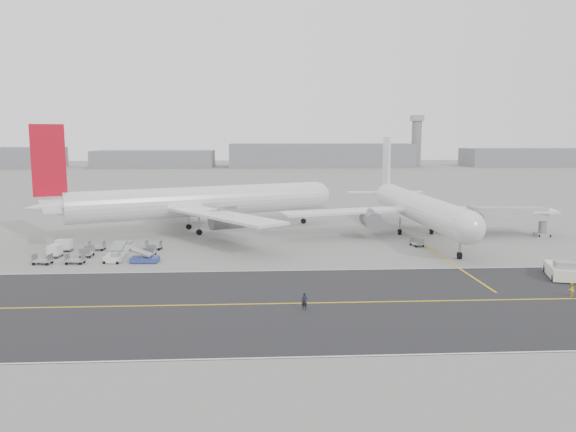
{
  "coord_description": "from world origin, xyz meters",
  "views": [
    {
      "loc": [
        0.61,
        -80.3,
        19.23
      ],
      "look_at": [
        5.86,
        12.0,
        5.85
      ],
      "focal_mm": 35.0,
      "sensor_mm": 36.0,
      "label": 1
    }
  ],
  "objects": [
    {
      "name": "airliner_b",
      "position": [
        31.59,
        25.49,
        5.41
      ],
      "size": [
        53.85,
        54.5,
        18.79
      ],
      "rotation": [
        0.0,
        0.0,
        0.03
      ],
      "color": "silver",
      "rests_on": "ground"
    },
    {
      "name": "ground",
      "position": [
        0.0,
        0.0,
        0.0
      ],
      "size": [
        700.0,
        700.0,
        0.0
      ],
      "primitive_type": "plane",
      "color": "gray",
      "rests_on": "ground"
    },
    {
      "name": "taxiway",
      "position": [
        5.02,
        -17.98,
        0.01
      ],
      "size": [
        220.0,
        59.0,
        0.03
      ],
      "color": "#2C2C2F",
      "rests_on": "ground"
    },
    {
      "name": "pushback_tug",
      "position": [
        41.85,
        -8.44,
        1.06
      ],
      "size": [
        5.15,
        9.16,
        2.59
      ],
      "rotation": [
        0.0,
        0.0,
        -0.29
      ],
      "color": "silver",
      "rests_on": "ground"
    },
    {
      "name": "ground_crew_a",
      "position": [
        5.84,
        -20.43,
        0.98
      ],
      "size": [
        0.85,
        0.72,
        1.96
      ],
      "primitive_type": "imported",
      "rotation": [
        0.0,
        0.0,
        -0.43
      ],
      "color": "black",
      "rests_on": "ground"
    },
    {
      "name": "ground_crew_b",
      "position": [
        38.26,
        -17.06,
        0.84
      ],
      "size": [
        1.0,
        0.9,
        1.68
      ],
      "primitive_type": "imported",
      "rotation": [
        0.0,
        0.0,
        3.54
      ],
      "color": "yellow",
      "rests_on": "ground"
    },
    {
      "name": "airliner_a",
      "position": [
        -11.55,
        31.0,
        6.08
      ],
      "size": [
        58.0,
        56.75,
        21.12
      ],
      "rotation": [
        0.0,
        0.0,
        1.97
      ],
      "color": "silver",
      "rests_on": "ground"
    },
    {
      "name": "stray_dolly",
      "position": [
        28.5,
        14.25,
        0.0
      ],
      "size": [
        2.08,
        2.79,
        1.54
      ],
      "primitive_type": null,
      "rotation": [
        0.0,
        0.0,
        0.23
      ],
      "color": "silver",
      "rests_on": "ground"
    },
    {
      "name": "jet_bridge",
      "position": [
        48.7,
        22.77,
        4.03
      ],
      "size": [
        15.39,
        3.67,
        5.78
      ],
      "rotation": [
        0.0,
        0.0,
        -0.06
      ],
      "color": "gray",
      "rests_on": "ground"
    },
    {
      "name": "control_tower",
      "position": [
        100.0,
        265.0,
        16.25
      ],
      "size": [
        7.0,
        7.0,
        31.25
      ],
      "color": "slate",
      "rests_on": "ground"
    },
    {
      "name": "horizon_buildings",
      "position": [
        30.0,
        260.0,
        0.0
      ],
      "size": [
        520.0,
        28.0,
        28.0
      ],
      "primitive_type": null,
      "color": "slate",
      "rests_on": "ground"
    },
    {
      "name": "gse_cluster",
      "position": [
        -23.97,
        8.83,
        0.0
      ],
      "size": [
        24.76,
        19.8,
        2.08
      ],
      "primitive_type": null,
      "rotation": [
        0.0,
        0.0,
        -0.11
      ],
      "color": "#95969B",
      "rests_on": "ground"
    }
  ]
}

